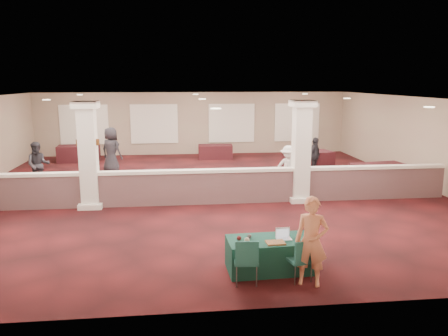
{
  "coord_description": "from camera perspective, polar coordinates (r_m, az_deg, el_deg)",
  "views": [
    {
      "loc": [
        -0.88,
        -14.67,
        3.8
      ],
      "look_at": [
        0.51,
        -2.0,
        1.23
      ],
      "focal_mm": 35.0,
      "sensor_mm": 36.0,
      "label": 1
    }
  ],
  "objects": [
    {
      "name": "conf_chair_side",
      "position": [
        8.35,
        2.94,
        -11.64
      ],
      "size": [
        0.49,
        0.49,
        0.91
      ],
      "rotation": [
        0.0,
        0.0,
        -0.08
      ],
      "color": "#1B4F4C",
      "rests_on": "ground"
    },
    {
      "name": "far_table_back_right",
      "position": [
        19.03,
        10.99,
        0.91
      ],
      "size": [
        2.17,
        1.41,
        0.81
      ],
      "primitive_type": "cube",
      "rotation": [
        0.0,
        0.0,
        0.22
      ],
      "color": "black",
      "rests_on": "ground"
    },
    {
      "name": "wall_back",
      "position": [
        22.79,
        -4.04,
        5.83
      ],
      "size": [
        16.0,
        0.04,
        3.2
      ],
      "primitive_type": "cube",
      "color": "gray",
      "rests_on": "ground"
    },
    {
      "name": "far_table_front_center",
      "position": [
        15.7,
        -7.67,
        -1.49
      ],
      "size": [
        1.69,
        0.99,
        0.65
      ],
      "primitive_type": "cube",
      "rotation": [
        0.0,
        0.0,
        -0.12
      ],
      "color": "black",
      "rests_on": "ground"
    },
    {
      "name": "conf_chair_main",
      "position": [
        8.59,
        10.05,
        -11.36
      ],
      "size": [
        0.51,
        0.52,
        0.85
      ],
      "rotation": [
        0.0,
        0.0,
        0.24
      ],
      "color": "#1B4F4C",
      "rests_on": "ground"
    },
    {
      "name": "yarn_cream",
      "position": [
        8.73,
        3.02,
        -9.35
      ],
      "size": [
        0.1,
        0.1,
        0.1
      ],
      "primitive_type": "sphere",
      "color": "#C2B1A0",
      "rests_on": "near_table"
    },
    {
      "name": "screen_glow",
      "position": [
        9.02,
        7.67,
        -8.4
      ],
      "size": [
        0.27,
        0.01,
        0.17
      ],
      "primitive_type": "cube",
      "rotation": [
        0.0,
        0.0,
        0.04
      ],
      "color": "silver",
      "rests_on": "near_table"
    },
    {
      "name": "scissors",
      "position": [
        8.88,
        10.19,
        -9.48
      ],
      "size": [
        0.11,
        0.03,
        0.01
      ],
      "primitive_type": "cube",
      "rotation": [
        0.0,
        0.0,
        0.04
      ],
      "color": "red",
      "rests_on": "near_table"
    },
    {
      "name": "knitting",
      "position": [
        8.74,
        6.73,
        -9.65
      ],
      "size": [
        0.37,
        0.29,
        0.03
      ],
      "primitive_type": "cube",
      "rotation": [
        0.0,
        0.0,
        0.04
      ],
      "color": "#C46E1F",
      "rests_on": "near_table"
    },
    {
      "name": "attendee_d",
      "position": [
        18.58,
        -14.5,
        2.23
      ],
      "size": [
        1.07,
        0.93,
        1.92
      ],
      "primitive_type": "imported",
      "rotation": [
        0.0,
        0.0,
        2.58
      ],
      "color": "black",
      "rests_on": "ground"
    },
    {
      "name": "far_table_front_left",
      "position": [
        16.36,
        -26.2,
        -2.01
      ],
      "size": [
        1.74,
        0.99,
        0.68
      ],
      "primitive_type": "cube",
      "rotation": [
        0.0,
        0.0,
        -0.09
      ],
      "color": "black",
      "rests_on": "ground"
    },
    {
      "name": "far_table_back_left",
      "position": [
        21.85,
        -18.43,
        1.82
      ],
      "size": [
        1.96,
        1.08,
        0.77
      ],
      "primitive_type": "cube",
      "rotation": [
        0.0,
        0.0,
        0.07
      ],
      "color": "black",
      "rests_on": "ground"
    },
    {
      "name": "laptop_screen",
      "position": [
        9.02,
        7.66,
        -8.3
      ],
      "size": [
        0.3,
        0.02,
        0.2
      ],
      "primitive_type": "cube",
      "rotation": [
        0.0,
        0.0,
        0.04
      ],
      "color": "silver",
      "rests_on": "near_table"
    },
    {
      "name": "attendee_c",
      "position": [
        18.16,
        11.75,
        1.53
      ],
      "size": [
        0.92,
        0.95,
        1.53
      ],
      "primitive_type": "imported",
      "rotation": [
        0.0,
        0.0,
        0.83
      ],
      "color": "black",
      "rests_on": "ground"
    },
    {
      "name": "far_table_back_center",
      "position": [
        21.53,
        -1.14,
        2.14
      ],
      "size": [
        1.71,
        0.93,
        0.68
      ],
      "primitive_type": "cube",
      "rotation": [
        0.0,
        0.0,
        -0.06
      ],
      "color": "black",
      "rests_on": "ground"
    },
    {
      "name": "attendee_b",
      "position": [
        15.47,
        8.39,
        0.03
      ],
      "size": [
        1.09,
        0.72,
        1.57
      ],
      "primitive_type": "imported",
      "rotation": [
        0.0,
        0.0,
        -0.28
      ],
      "color": "beige",
      "rests_on": "ground"
    },
    {
      "name": "column_left",
      "position": [
        13.6,
        -17.29,
        1.72
      ],
      "size": [
        0.72,
        0.72,
        3.2
      ],
      "color": "silver",
      "rests_on": "ground"
    },
    {
      "name": "ceiling",
      "position": [
        14.71,
        -2.86,
        9.04
      ],
      "size": [
        16.0,
        16.0,
        0.02
      ],
      "primitive_type": "cube",
      "color": "white",
      "rests_on": "wall_back"
    },
    {
      "name": "partition_wall",
      "position": [
        13.59,
        -2.37,
        -2.38
      ],
      "size": [
        15.6,
        0.28,
        1.1
      ],
      "color": "brown",
      "rests_on": "ground"
    },
    {
      "name": "ground",
      "position": [
        15.18,
        -2.74,
        -3.12
      ],
      "size": [
        16.0,
        16.0,
        0.0
      ],
      "primitive_type": "plane",
      "color": "#421012",
      "rests_on": "ground"
    },
    {
      "name": "sconce_left",
      "position": [
        13.6,
        -18.54,
        3.2
      ],
      "size": [
        0.12,
        0.12,
        0.18
      ],
      "color": "brown",
      "rests_on": "column_left"
    },
    {
      "name": "yarn_red",
      "position": [
        8.83,
        1.97,
        -9.13
      ],
      "size": [
        0.09,
        0.09,
        0.09
      ],
      "primitive_type": "sphere",
      "color": "#5F1A13",
      "rests_on": "near_table"
    },
    {
      "name": "yarn_grey",
      "position": [
        8.93,
        3.33,
        -8.89
      ],
      "size": [
        0.09,
        0.09,
        0.09
      ],
      "primitive_type": "sphere",
      "color": "#55555A",
      "rests_on": "near_table"
    },
    {
      "name": "near_table",
      "position": [
        9.06,
        6.01,
        -11.19
      ],
      "size": [
        1.75,
        0.93,
        0.66
      ],
      "primitive_type": "cube",
      "rotation": [
        0.0,
        0.0,
        0.04
      ],
      "color": "#0E352D",
      "rests_on": "ground"
    },
    {
      "name": "wall_front",
      "position": [
        7.08,
        1.19,
        -6.72
      ],
      "size": [
        16.0,
        0.04,
        3.2
      ],
      "primitive_type": "cube",
      "color": "gray",
      "rests_on": "ground"
    },
    {
      "name": "sconce_right",
      "position": [
        13.5,
        -16.22,
        3.28
      ],
      "size": [
        0.12,
        0.12,
        0.18
      ],
      "color": "brown",
      "rests_on": "column_left"
    },
    {
      "name": "far_table_front_right",
      "position": [
        17.03,
        19.57,
        -0.81
      ],
      "size": [
        2.08,
        1.27,
        0.79
      ],
      "primitive_type": "cube",
      "rotation": [
        0.0,
        0.0,
        0.16
      ],
      "color": "black",
      "rests_on": "ground"
    },
    {
      "name": "woman",
      "position": [
        8.4,
        11.34,
        -9.39
      ],
      "size": [
        0.72,
        0.6,
        1.7
      ],
      "primitive_type": "imported",
      "rotation": [
        0.0,
        0.0,
        -0.36
      ],
      "color": "#EC9066",
      "rests_on": "ground"
    },
    {
      "name": "wall_right",
      "position": [
        17.29,
        24.75,
        3.03
      ],
      "size": [
        0.04,
        16.0,
        3.2
      ],
      "primitive_type": "cube",
      "color": "gray",
      "rests_on": "ground"
    },
    {
      "name": "laptop_base",
      "position": [
        8.97,
        7.83,
        -9.17
      ],
      "size": [
        0.31,
        0.22,
        0.02
      ],
      "primitive_type": "cube",
      "rotation": [
        0.0,
        0.0,
        0.04
      ],
      "color": "silver",
      "rests_on": "near_table"
    },
    {
      "name": "column_right",
      "position": [
        13.9,
        10.04,
        2.26
      ],
      "size": [
        0.72,
        0.72,
        3.2
      ],
      "color": "silver",
      "rests_on": "ground"
    },
    {
      "name": "attendee_a",
      "position": [
        16.92,
        -23.09,
        0.37
      ],
      "size": [
        0.87,
        0.58,
        1.66
      ],
      "primitive_type": "imported",
      "rotation": [
        0.0,
        0.0,
        0.19
      ],
      "color": "black",
      "rests_on": "ground"
    }
  ]
}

